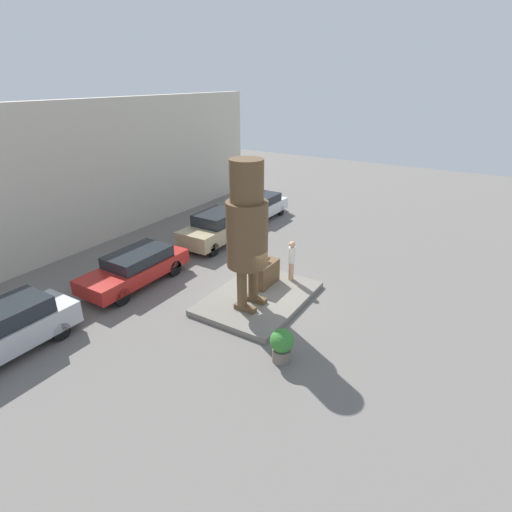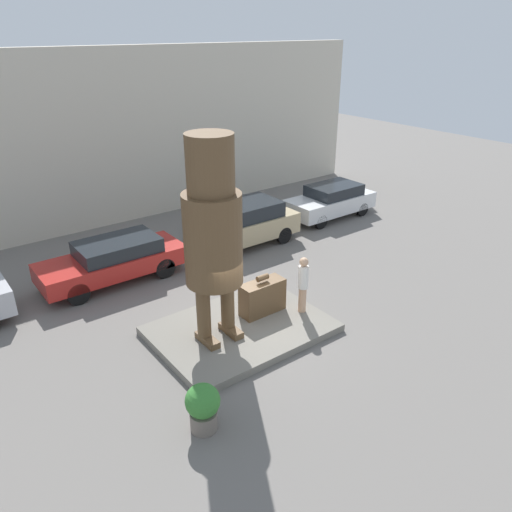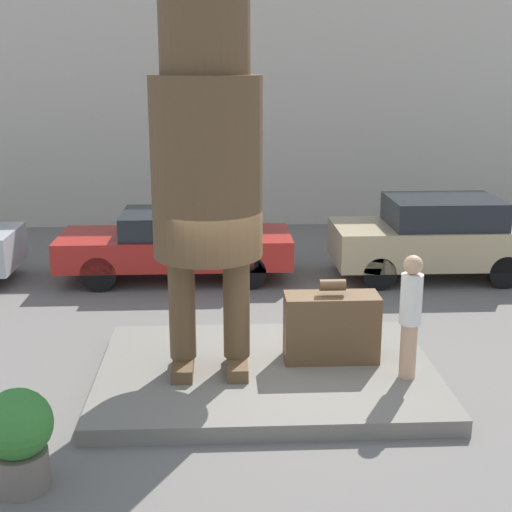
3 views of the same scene
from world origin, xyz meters
TOP-DOWN VIEW (x-y plane):
  - ground_plane at (0.00, 0.00)m, footprint 60.00×60.00m
  - pedestal at (0.00, 0.00)m, footprint 4.74×3.43m
  - building_backdrop at (0.00, 10.48)m, footprint 28.00×0.60m
  - statue_figure at (-0.80, -0.00)m, footprint 1.47×1.47m
  - giant_suitcase at (0.94, 0.23)m, footprint 1.35×0.55m
  - tourist at (1.89, -0.44)m, footprint 0.29×0.29m
  - parked_car_red at (-1.52, 5.13)m, footprint 4.78×1.82m
  - parked_car_tan at (3.83, 4.98)m, footprint 4.10×1.88m
  - planter_pot at (-2.77, -2.51)m, footprint 0.75×0.75m

SIDE VIEW (x-z plane):
  - ground_plane at x=0.00m, z-range 0.00..0.00m
  - pedestal at x=0.00m, z-range 0.00..0.22m
  - planter_pot at x=-2.77m, z-range 0.05..1.18m
  - giant_suitcase at x=0.94m, z-range 0.12..1.32m
  - parked_car_red at x=-1.52m, z-range 0.07..1.50m
  - parked_car_tan at x=3.83m, z-range 0.04..1.74m
  - tourist at x=1.89m, z-range 0.31..2.03m
  - statue_figure at x=-0.80m, z-range 0.68..6.12m
  - building_backdrop at x=0.00m, z-range 0.00..7.15m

